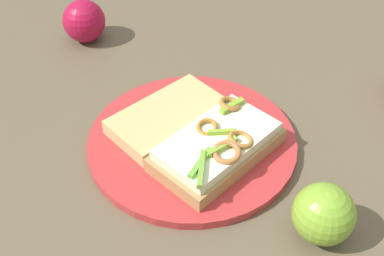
{
  "coord_description": "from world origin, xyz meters",
  "views": [
    {
      "loc": [
        -0.14,
        -0.48,
        0.49
      ],
      "look_at": [
        0.0,
        0.0,
        0.03
      ],
      "focal_mm": 47.1,
      "sensor_mm": 36.0,
      "label": 1
    }
  ],
  "objects_px": {
    "bread_slice_side": "(168,117)",
    "apple_1": "(324,214)",
    "sandwich": "(218,146)",
    "plate": "(192,142)",
    "apple_3": "(84,21)"
  },
  "relations": [
    {
      "from": "bread_slice_side",
      "to": "apple_3",
      "type": "relative_size",
      "value": 2.18
    },
    {
      "from": "bread_slice_side",
      "to": "apple_1",
      "type": "relative_size",
      "value": 2.24
    },
    {
      "from": "bread_slice_side",
      "to": "apple_3",
      "type": "xyz_separation_m",
      "value": [
        -0.08,
        0.27,
        0.01
      ]
    },
    {
      "from": "bread_slice_side",
      "to": "sandwich",
      "type": "bearing_deg",
      "value": 94.04
    },
    {
      "from": "apple_3",
      "to": "plate",
      "type": "bearing_deg",
      "value": -71.43
    },
    {
      "from": "sandwich",
      "to": "apple_1",
      "type": "xyz_separation_m",
      "value": [
        0.08,
        -0.14,
        0.01
      ]
    },
    {
      "from": "plate",
      "to": "apple_3",
      "type": "distance_m",
      "value": 0.33
    },
    {
      "from": "plate",
      "to": "sandwich",
      "type": "xyz_separation_m",
      "value": [
        0.02,
        -0.04,
        0.02
      ]
    },
    {
      "from": "apple_1",
      "to": "sandwich",
      "type": "bearing_deg",
      "value": 118.6
    },
    {
      "from": "apple_3",
      "to": "sandwich",
      "type": "bearing_deg",
      "value": -70.0
    },
    {
      "from": "bread_slice_side",
      "to": "apple_1",
      "type": "bearing_deg",
      "value": 93.14
    },
    {
      "from": "plate",
      "to": "apple_1",
      "type": "distance_m",
      "value": 0.21
    },
    {
      "from": "apple_1",
      "to": "apple_3",
      "type": "xyz_separation_m",
      "value": [
        -0.21,
        0.5,
        0.0
      ]
    },
    {
      "from": "bread_slice_side",
      "to": "apple_3",
      "type": "height_order",
      "value": "apple_3"
    },
    {
      "from": "sandwich",
      "to": "apple_1",
      "type": "height_order",
      "value": "apple_1"
    }
  ]
}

